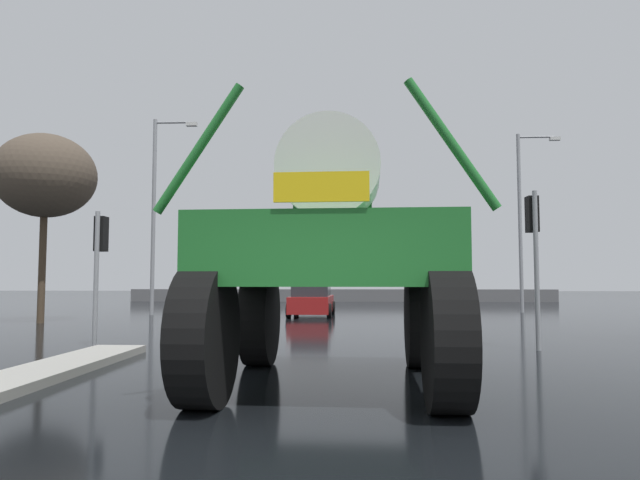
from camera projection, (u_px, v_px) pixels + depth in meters
name	position (u px, v px, depth m)	size (l,w,h in m)	color
ground_plane	(336.00, 321.00, 22.41)	(120.00, 120.00, 0.00)	black
oversize_sprayer	(333.00, 259.00, 8.86)	(4.28, 5.53, 4.07)	black
sedan_ahead	(312.00, 300.00, 25.15)	(1.98, 4.15, 1.52)	maroon
traffic_signal_near_left	(100.00, 249.00, 13.69)	(0.24, 0.54, 3.21)	gray
traffic_signal_near_right	(533.00, 234.00, 13.24)	(0.24, 0.54, 3.63)	gray
traffic_signal_far_left	(203.00, 255.00, 29.50)	(0.24, 0.55, 3.96)	gray
streetlight_far_left	(157.00, 206.00, 26.24)	(2.05, 0.24, 9.01)	gray
streetlight_far_right	(523.00, 213.00, 28.26)	(2.14, 0.24, 8.84)	gray
bare_tree_left	(45.00, 176.00, 21.42)	(3.68, 3.68, 7.05)	#473828
roadside_barrier	(341.00, 295.00, 41.81)	(31.18, 0.24, 0.90)	#59595B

